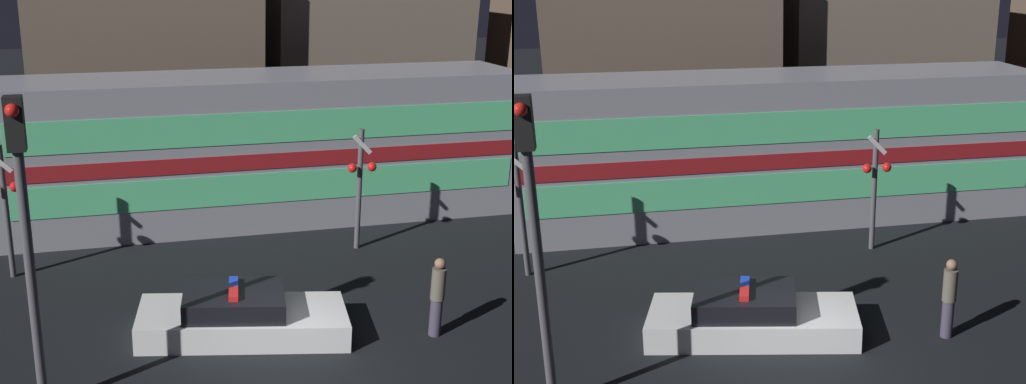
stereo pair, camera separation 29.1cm
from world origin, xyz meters
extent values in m
plane|color=black|center=(0.00, 0.00, 0.00)|extent=(120.00, 120.00, 0.00)
cube|color=gray|center=(1.73, 8.91, 2.29)|extent=(16.04, 3.16, 4.57)
cube|color=maroon|center=(1.73, 7.32, 2.29)|extent=(15.72, 0.03, 0.46)
cube|color=#59D88C|center=(1.73, 7.32, 1.46)|extent=(15.24, 0.02, 0.91)
cube|color=#59D88C|center=(1.73, 7.32, 3.29)|extent=(15.24, 0.02, 0.91)
cube|color=silver|center=(-0.56, 1.52, 0.30)|extent=(4.80, 2.58, 0.60)
cube|color=black|center=(-0.73, 1.55, 0.82)|extent=(2.44, 1.92, 0.45)
cube|color=red|center=(-0.78, 1.30, 1.11)|extent=(0.30, 0.55, 0.12)
cube|color=blue|center=(-0.68, 1.81, 1.11)|extent=(0.30, 0.55, 0.12)
cylinder|color=#3F384C|center=(3.57, 0.57, 0.43)|extent=(0.26, 0.26, 0.86)
cylinder|color=#595147|center=(3.57, 0.57, 1.22)|extent=(0.31, 0.31, 0.72)
sphere|color=#8C664C|center=(3.57, 0.57, 1.70)|extent=(0.23, 0.23, 0.23)
cylinder|color=#4C4C51|center=(3.66, 5.72, 1.75)|extent=(0.15, 0.15, 3.49)
sphere|color=red|center=(3.38, 5.56, 2.44)|extent=(0.26, 0.26, 0.26)
sphere|color=red|center=(3.95, 5.56, 2.44)|extent=(0.26, 0.26, 0.26)
cube|color=white|center=(3.66, 5.62, 3.07)|extent=(0.58, 0.03, 0.58)
cylinder|color=#4C4C51|center=(-5.78, 5.82, 1.77)|extent=(0.15, 0.15, 3.54)
sphere|color=red|center=(-5.49, 5.66, 2.48)|extent=(0.26, 0.26, 0.26)
cube|color=white|center=(-5.78, 5.72, 3.12)|extent=(0.58, 0.03, 0.58)
cylinder|color=#4C4C51|center=(-4.66, -0.35, 2.44)|extent=(0.18, 0.18, 4.88)
cube|color=black|center=(-4.66, -0.35, 5.33)|extent=(0.30, 0.30, 0.90)
sphere|color=red|center=(-4.66, -0.54, 5.59)|extent=(0.23, 0.23, 0.23)
cube|color=brown|center=(-1.49, 15.64, 3.93)|extent=(8.41, 4.92, 7.86)
cube|color=#726656|center=(7.60, 17.46, 3.69)|extent=(8.10, 6.60, 7.37)
camera|label=1|loc=(-3.32, -12.20, 7.80)|focal=50.00mm
camera|label=2|loc=(-3.04, -12.26, 7.80)|focal=50.00mm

